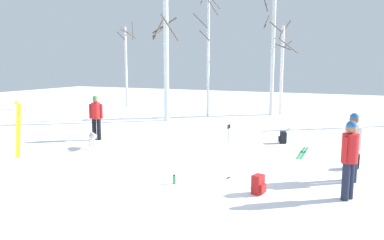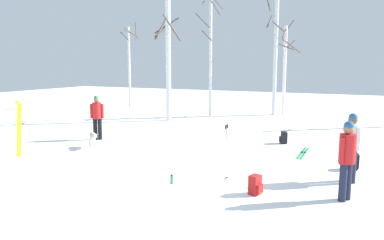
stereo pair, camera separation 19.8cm
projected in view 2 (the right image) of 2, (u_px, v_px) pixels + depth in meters
ground_plane at (172, 171)px, 10.00m from camera, size 60.00×60.00×0.00m
person_0 at (351, 143)px, 8.94m from camera, size 0.40×0.39×1.72m
person_1 at (97, 114)px, 14.09m from camera, size 0.47×0.34×1.72m
person_2 at (347, 156)px, 7.71m from camera, size 0.34×0.47×1.72m
dog at (93, 137)px, 12.74m from camera, size 0.71×0.62×0.57m
ski_pair_planted_0 at (19, 129)px, 11.48m from camera, size 0.15×0.23×1.78m
ski_pair_lying_0 at (303, 153)px, 12.02m from camera, size 0.18×1.76×0.05m
ski_poles_0 at (226, 151)px, 9.04m from camera, size 0.07×0.22×1.43m
backpack_0 at (354, 162)px, 10.14m from camera, size 0.30×0.27×0.44m
backpack_1 at (255, 185)px, 8.18m from camera, size 0.33×0.31×0.44m
backpack_2 at (283, 138)px, 13.48m from camera, size 0.33×0.31×0.44m
water_bottle_0 at (172, 179)px, 8.93m from camera, size 0.08×0.08×0.23m
birch_tree_0 at (129, 64)px, 24.98m from camera, size 1.19×1.47×5.69m
birch_tree_1 at (168, 55)px, 18.63m from camera, size 1.61×1.61×6.43m
birch_tree_2 at (210, 48)px, 20.08m from camera, size 1.43×1.13×7.21m
birch_tree_3 at (275, 53)px, 20.61m from camera, size 1.27×1.26×6.81m
birch_tree_4 at (285, 68)px, 21.10m from camera, size 1.46×1.44×5.40m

